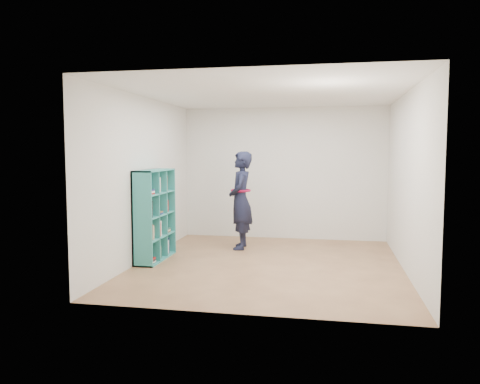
# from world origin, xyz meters

# --- Properties ---
(floor) EXTENTS (4.50, 4.50, 0.00)m
(floor) POSITION_xyz_m (0.00, 0.00, 0.00)
(floor) COLOR brown
(floor) RESTS_ON ground
(ceiling) EXTENTS (4.50, 4.50, 0.00)m
(ceiling) POSITION_xyz_m (0.00, 0.00, 2.60)
(ceiling) COLOR white
(ceiling) RESTS_ON wall_back
(wall_left) EXTENTS (0.02, 4.50, 2.60)m
(wall_left) POSITION_xyz_m (-2.00, 0.00, 1.30)
(wall_left) COLOR silver
(wall_left) RESTS_ON floor
(wall_right) EXTENTS (0.02, 4.50, 2.60)m
(wall_right) POSITION_xyz_m (2.00, 0.00, 1.30)
(wall_right) COLOR silver
(wall_right) RESTS_ON floor
(wall_back) EXTENTS (4.00, 0.02, 2.60)m
(wall_back) POSITION_xyz_m (0.00, 2.25, 1.30)
(wall_back) COLOR silver
(wall_back) RESTS_ON floor
(wall_front) EXTENTS (4.00, 0.02, 2.60)m
(wall_front) POSITION_xyz_m (0.00, -2.25, 1.30)
(wall_front) COLOR silver
(wall_front) RESTS_ON floor
(bookshelf) EXTENTS (0.32, 1.09, 1.45)m
(bookshelf) POSITION_xyz_m (-1.85, -0.01, 0.71)
(bookshelf) COLOR teal
(bookshelf) RESTS_ON floor
(person) EXTENTS (0.49, 0.68, 1.74)m
(person) POSITION_xyz_m (-0.64, 1.10, 0.87)
(person) COLOR black
(person) RESTS_ON floor
(smartphone) EXTENTS (0.04, 0.10, 0.13)m
(smartphone) POSITION_xyz_m (-0.80, 1.16, 0.98)
(smartphone) COLOR silver
(smartphone) RESTS_ON person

